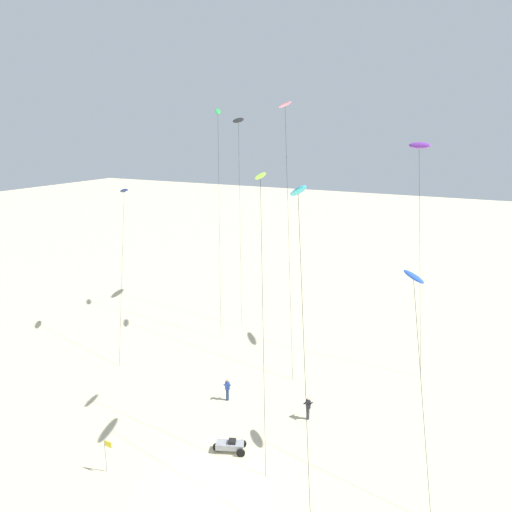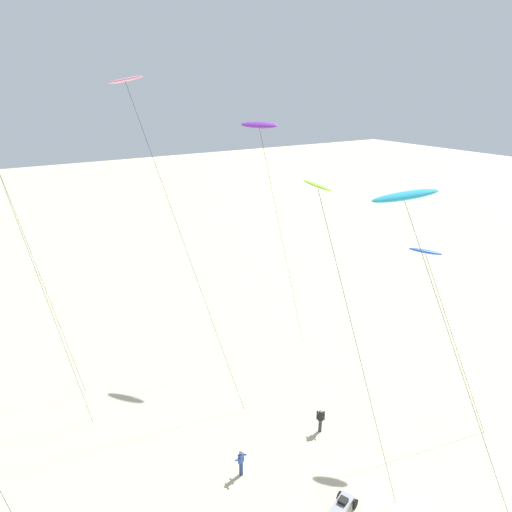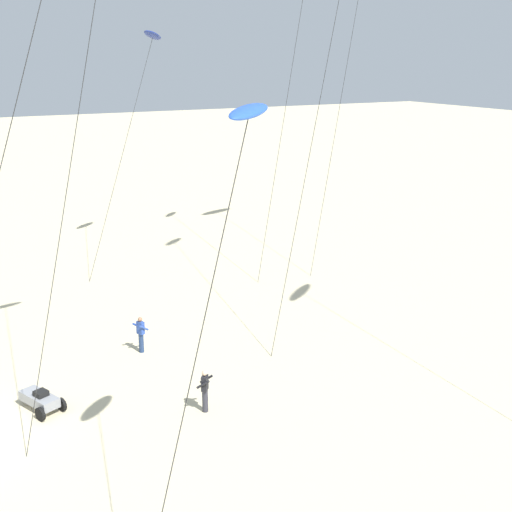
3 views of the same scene
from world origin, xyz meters
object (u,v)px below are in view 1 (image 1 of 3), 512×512
object	(u,v)px
kite_blue	(414,280)
kite_cyan	(298,193)
marker_flag	(107,450)
kite_flyer_nearest	(227,389)
kite_navy	(124,192)
beach_buggy	(231,445)
kite_lime	(261,190)
kite_purple	(419,147)
kite_pink	(285,110)
kite_flyer_middle	(308,407)
kite_green	(218,119)
kite_black	(238,122)

from	to	relation	value
kite_blue	kite_cyan	world-z (taller)	kite_cyan
marker_flag	kite_flyer_nearest	bearing A→B (deg)	77.11
kite_navy	beach_buggy	world-z (taller)	kite_navy
kite_lime	kite_purple	bearing A→B (deg)	67.52
kite_blue	kite_flyer_nearest	distance (m)	16.30
kite_pink	kite_flyer_middle	bearing A→B (deg)	-58.31
kite_green	kite_blue	distance (m)	28.10
kite_flyer_middle	kite_black	bearing A→B (deg)	130.23
kite_pink	beach_buggy	distance (m)	26.60
kite_navy	marker_flag	bearing A→B (deg)	-53.41
kite_navy	kite_lime	xyz separation A→B (m)	(17.56, -7.81, 2.02)
kite_purple	kite_blue	bearing A→B (deg)	-80.11
kite_flyer_nearest	marker_flag	xyz separation A→B (m)	(-2.24, -9.80, 0.60)
kite_cyan	kite_purple	distance (m)	17.89
kite_green	kite_pink	bearing A→B (deg)	-18.58
kite_black	kite_green	xyz separation A→B (m)	(-0.17, -3.78, 0.22)
kite_green	kite_lime	bearing A→B (deg)	-51.97
kite_pink	kite_lime	xyz separation A→B (m)	(4.39, -13.45, -5.00)
kite_navy	kite_lime	distance (m)	19.32
kite_green	kite_purple	world-z (taller)	kite_green
kite_black	beach_buggy	size ratio (longest dim) A/B	9.72
kite_black	marker_flag	size ratio (longest dim) A/B	9.78
kite_navy	kite_purple	bearing A→B (deg)	17.65
kite_purple	marker_flag	distance (m)	31.12
kite_blue	beach_buggy	size ratio (longest dim) A/B	5.55
kite_lime	kite_flyer_middle	size ratio (longest dim) A/B	10.04
kite_blue	kite_flyer_middle	xyz separation A→B (m)	(-6.38, 1.47, -10.43)
kite_green	beach_buggy	world-z (taller)	kite_green
kite_black	kite_blue	xyz separation A→B (m)	(21.49, -19.33, -8.64)
kite_pink	kite_lime	size ratio (longest dim) A/B	1.29
beach_buggy	marker_flag	xyz separation A→B (m)	(-5.36, -4.81, 1.06)
kite_lime	beach_buggy	bearing A→B (deg)	-97.19
kite_purple	beach_buggy	world-z (taller)	kite_purple
kite_pink	kite_flyer_middle	size ratio (longest dim) A/B	12.91
kite_blue	kite_flyer_middle	world-z (taller)	kite_blue
kite_flyer_nearest	beach_buggy	distance (m)	5.90
kite_navy	kite_flyer_middle	world-z (taller)	kite_navy
kite_navy	kite_flyer_nearest	xyz separation A→B (m)	(14.02, -6.07, -12.85)
kite_black	kite_green	world-z (taller)	kite_green
marker_flag	kite_green	bearing A→B (deg)	105.93
kite_navy	kite_purple	size ratio (longest dim) A/B	0.78
kite_navy	beach_buggy	bearing A→B (deg)	-32.81
kite_flyer_nearest	beach_buggy	xyz separation A→B (m)	(3.12, -4.98, -0.46)
kite_green	kite_lime	size ratio (longest dim) A/B	1.27
kite_black	kite_cyan	xyz separation A→B (m)	(15.76, -22.10, -3.98)
kite_flyer_nearest	kite_black	bearing A→B (deg)	116.23
kite_blue	beach_buggy	xyz separation A→B (m)	(-9.36, -3.94, -10.90)
kite_lime	marker_flag	world-z (taller)	kite_lime
kite_lime	kite_purple	world-z (taller)	kite_purple
kite_black	beach_buggy	distance (m)	32.72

